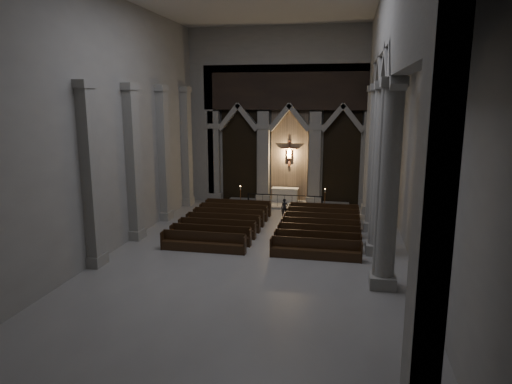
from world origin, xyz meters
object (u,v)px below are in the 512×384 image
at_px(pews, 271,228).
at_px(worshipper, 285,208).
at_px(altar_rail, 285,199).
at_px(candle_stand_right, 325,205).
at_px(candle_stand_left, 241,203).
at_px(altar, 285,195).

height_order(pews, worshipper, worshipper).
bearing_deg(worshipper, pews, -104.17).
xyz_separation_m(altar_rail, candle_stand_right, (2.66, -0.04, -0.25)).
height_order(candle_stand_left, worshipper, candle_stand_left).
distance_m(candle_stand_right, worshipper, 3.18).
bearing_deg(worshipper, candle_stand_left, 145.18).
relative_size(candle_stand_left, candle_stand_right, 1.07).
bearing_deg(pews, altar_rail, 90.00).
bearing_deg(worshipper, candle_stand_right, 31.96).
bearing_deg(candle_stand_left, altar_rail, 13.00).
bearing_deg(candle_stand_right, altar_rail, 179.04).
height_order(candle_stand_left, pews, candle_stand_left).
bearing_deg(pews, candle_stand_right, 64.82).
bearing_deg(candle_stand_left, worshipper, -25.23).
bearing_deg(candle_stand_left, pews, -60.32).
distance_m(altar, pews, 7.36).
bearing_deg(candle_stand_right, candle_stand_left, -173.62).
bearing_deg(candle_stand_left, candle_stand_right, 6.38).
distance_m(altar, altar_rail, 1.66).
relative_size(altar, candle_stand_left, 1.17).
relative_size(candle_stand_left, pews, 0.17).
bearing_deg(worshipper, altar_rail, 87.94).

